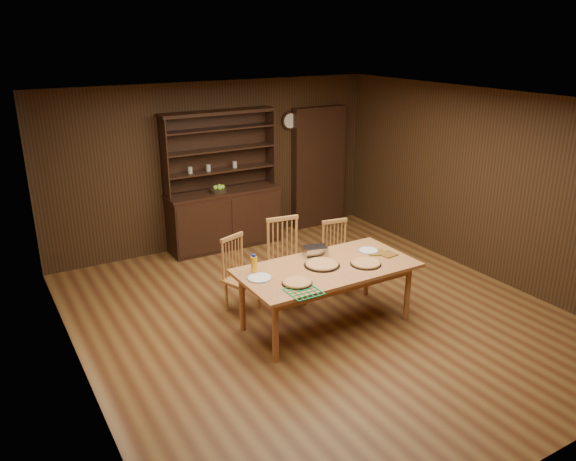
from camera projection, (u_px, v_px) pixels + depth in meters
floor at (318, 315)px, 6.94m from camera, size 6.00×6.00×0.00m
room_shell at (321, 193)px, 6.40m from camera, size 6.00×6.00×6.00m
china_hutch at (224, 211)px, 8.97m from camera, size 1.84×0.52×2.17m
doorway at (318, 167)px, 9.84m from camera, size 1.00×0.18×2.10m
wall_clock at (290, 121)px, 9.34m from camera, size 0.30×0.05×0.30m
dining_table at (327, 272)px, 6.51m from camera, size 2.07×1.03×0.75m
chair_left at (238, 271)px, 6.96m from camera, size 0.50×0.49×0.96m
chair_center at (285, 257)px, 7.17m from camera, size 0.51×0.49×1.10m
chair_right at (337, 252)px, 7.57m from camera, size 0.44×0.42×0.94m
pizza_left at (297, 282)px, 6.04m from camera, size 0.34×0.34×0.04m
pizza_right at (366, 263)px, 6.53m from camera, size 0.36×0.36×0.04m
pizza_center at (322, 264)px, 6.50m from camera, size 0.42×0.42×0.04m
cooling_rack at (304, 291)px, 5.85m from camera, size 0.41×0.41×0.01m
plate_left at (259, 278)px, 6.17m from camera, size 0.28×0.28×0.02m
plate_right at (368, 250)px, 6.93m from camera, size 0.25×0.25×0.02m
foil_dish at (315, 251)px, 6.79m from camera, size 0.31×0.25×0.11m
juice_bottle at (254, 264)px, 6.28m from camera, size 0.07×0.07×0.23m
pot_holder_a at (388, 254)px, 6.82m from camera, size 0.21×0.21×0.01m
pot_holder_b at (376, 253)px, 6.87m from camera, size 0.26×0.26×0.01m
fruit_bowl at (219, 189)px, 8.73m from camera, size 0.28×0.28×0.12m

